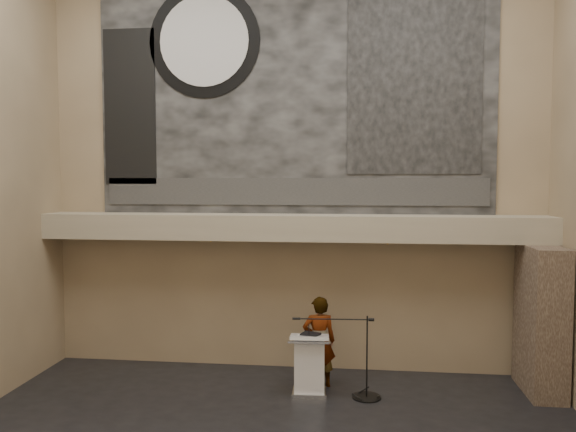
# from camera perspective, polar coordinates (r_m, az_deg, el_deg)

# --- Properties ---
(wall_back) EXTENTS (10.00, 0.02, 8.50)m
(wall_back) POSITION_cam_1_polar(r_m,az_deg,el_deg) (11.45, 0.47, 5.51)
(wall_back) COLOR #826E52
(wall_back) RESTS_ON floor
(wall_front) EXTENTS (10.00, 0.02, 8.50)m
(wall_front) POSITION_cam_1_polar(r_m,az_deg,el_deg) (3.62, -13.59, 9.15)
(wall_front) COLOR #826E52
(wall_front) RESTS_ON floor
(soffit) EXTENTS (10.00, 0.80, 0.50)m
(soffit) POSITION_cam_1_polar(r_m,az_deg,el_deg) (11.09, 0.24, -1.15)
(soffit) COLOR gray
(soffit) RESTS_ON wall_back
(sprinkler_left) EXTENTS (0.04, 0.04, 0.06)m
(sprinkler_left) POSITION_cam_1_polar(r_m,az_deg,el_deg) (11.36, -7.84, -2.49)
(sprinkler_left) COLOR #B2893D
(sprinkler_left) RESTS_ON soffit
(sprinkler_right) EXTENTS (0.04, 0.04, 0.06)m
(sprinkler_right) POSITION_cam_1_polar(r_m,az_deg,el_deg) (11.02, 10.09, -2.71)
(sprinkler_right) COLOR #B2893D
(sprinkler_right) RESTS_ON soffit
(banner) EXTENTS (8.00, 0.05, 5.00)m
(banner) POSITION_cam_1_polar(r_m,az_deg,el_deg) (11.56, 0.46, 12.72)
(banner) COLOR black
(banner) RESTS_ON wall_back
(banner_text_strip) EXTENTS (7.76, 0.02, 0.55)m
(banner_text_strip) POSITION_cam_1_polar(r_m,az_deg,el_deg) (11.38, 0.43, 2.50)
(banner_text_strip) COLOR #2C2C2C
(banner_text_strip) RESTS_ON banner
(banner_clock_rim) EXTENTS (2.30, 0.02, 2.30)m
(banner_clock_rim) POSITION_cam_1_polar(r_m,az_deg,el_deg) (12.04, -8.51, 17.17)
(banner_clock_rim) COLOR black
(banner_clock_rim) RESTS_ON banner
(banner_clock_face) EXTENTS (1.84, 0.02, 1.84)m
(banner_clock_face) POSITION_cam_1_polar(r_m,az_deg,el_deg) (12.02, -8.54, 17.19)
(banner_clock_face) COLOR silver
(banner_clock_face) RESTS_ON banner
(banner_building_print) EXTENTS (2.60, 0.02, 3.60)m
(banner_building_print) POSITION_cam_1_polar(r_m,az_deg,el_deg) (11.53, 12.71, 13.16)
(banner_building_print) COLOR black
(banner_building_print) RESTS_ON banner
(banner_brick_print) EXTENTS (1.10, 0.02, 3.20)m
(banner_brick_print) POSITION_cam_1_polar(r_m,az_deg,el_deg) (12.32, -15.78, 10.62)
(banner_brick_print) COLOR black
(banner_brick_print) RESTS_ON banner
(stone_pier) EXTENTS (0.60, 1.40, 2.70)m
(stone_pier) POSITION_cam_1_polar(r_m,az_deg,el_deg) (11.36, 24.31, -9.55)
(stone_pier) COLOR #47372B
(stone_pier) RESTS_ON floor
(lectern) EXTENTS (0.71, 0.52, 1.13)m
(lectern) POSITION_cam_1_polar(r_m,az_deg,el_deg) (10.48, 2.21, -14.87)
(lectern) COLOR silver
(lectern) RESTS_ON floor
(binder) EXTENTS (0.38, 0.35, 0.04)m
(binder) POSITION_cam_1_polar(r_m,az_deg,el_deg) (10.30, 2.30, -11.91)
(binder) COLOR black
(binder) RESTS_ON lectern
(papers) EXTENTS (0.31, 0.36, 0.00)m
(papers) POSITION_cam_1_polar(r_m,az_deg,el_deg) (10.26, 1.55, -12.07)
(papers) COLOR silver
(papers) RESTS_ON lectern
(speaker_person) EXTENTS (0.68, 0.50, 1.71)m
(speaker_person) POSITION_cam_1_polar(r_m,az_deg,el_deg) (10.83, 3.17, -12.59)
(speaker_person) COLOR silver
(speaker_person) RESTS_ON floor
(mic_stand) EXTENTS (1.59, 0.52, 1.48)m
(mic_stand) POSITION_cam_1_polar(r_m,az_deg,el_deg) (10.54, 7.71, -16.66)
(mic_stand) COLOR black
(mic_stand) RESTS_ON floor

